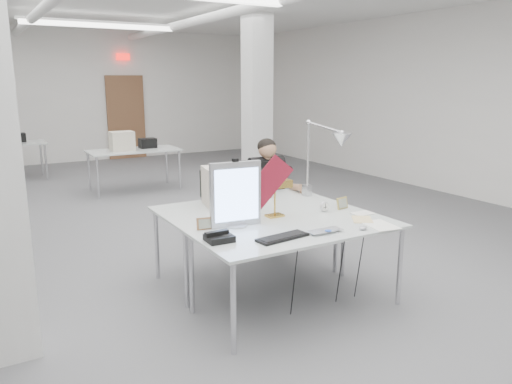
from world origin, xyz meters
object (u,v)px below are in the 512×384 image
Objects in this scene: laptop at (328,233)px; beige_monitor at (225,186)px; bankers_lamp at (275,197)px; office_chair at (265,211)px; architect_lamp at (322,161)px; desk_main at (299,229)px; monitor at (236,194)px; seated_person at (267,176)px; desk_phone at (219,238)px.

laptop is 1.35m from beige_monitor.
bankers_lamp is 0.91× the size of beige_monitor.
office_chair is 1.03m from beige_monitor.
laptop is 0.36× the size of architect_lamp.
office_chair is 2.52× the size of bankers_lamp.
monitor is (-0.45, 0.31, 0.29)m from desk_main.
monitor is 1.28m from architect_lamp.
monitor is 1.85× the size of laptop.
seated_person is at bearing -83.03° from office_chair.
bankers_lamp is at bearing 17.71° from monitor.
beige_monitor is at bearing 76.44° from monitor.
seated_person is at bearing 75.61° from laptop.
desk_main is 1.65m from office_chair.
bankers_lamp is at bearing 98.60° from laptop.
monitor reaches higher than laptop.
laptop reaches higher than desk_main.
monitor reaches higher than beige_monitor.
desk_phone is at bearing 179.73° from desk_main.
beige_monitor is at bearing 100.45° from desk_main.
seated_person reaches higher than desk_phone.
bankers_lamp is (-0.57, -1.07, 0.04)m from seated_person.
architect_lamp is (0.19, -0.78, 0.28)m from seated_person.
office_chair reaches higher than laptop.
monitor is at bearing -163.92° from bankers_lamp.
desk_phone is (-0.76, 0.00, 0.04)m from desk_main.
architect_lamp is at bearing -8.53° from beige_monitor.
monitor is 0.50m from desk_phone.
laptop is 1.48× the size of desk_phone.
bankers_lamp is 1.81× the size of desk_phone.
desk_phone is at bearing 162.58° from laptop.
office_chair is at bearing 43.46° from beige_monitor.
laptop is 0.71m from bankers_lamp.
bankers_lamp reaches higher than desk_phone.
office_chair is 4.57× the size of desk_phone.
office_chair is at bearing 56.16° from monitor.
seated_person is 0.89m from beige_monitor.
laptop is (0.55, -0.59, -0.27)m from monitor.
beige_monitor is (0.57, 1.02, 0.17)m from desk_phone.
desk_main is 3.19× the size of monitor.
laptop is 0.90m from desk_phone.
office_chair is 1.66× the size of monitor.
office_chair is at bearing 96.97° from seated_person.
desk_main is at bearing -69.05° from beige_monitor.
beige_monitor is at bearing -178.62° from architect_lamp.
architect_lamp is (0.19, -0.83, 0.71)m from office_chair.
bankers_lamp is 0.44× the size of architect_lamp.
monitor is (-1.03, -1.21, 0.57)m from office_chair.
architect_lamp reaches higher than monitor.
beige_monitor is (-0.20, 0.62, 0.01)m from bankers_lamp.
desk_phone is at bearing -124.43° from office_chair.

